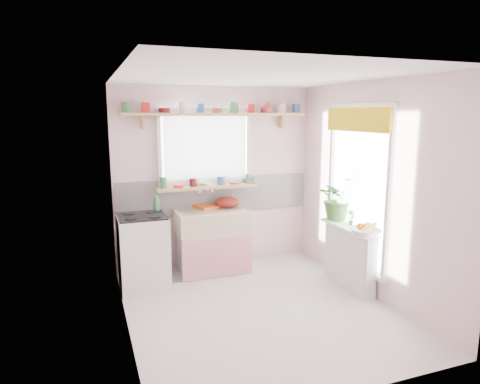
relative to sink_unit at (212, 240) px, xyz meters
name	(u,v)px	position (x,y,z in m)	size (l,w,h in m)	color
room	(281,173)	(0.81, -0.43, 0.94)	(3.20, 3.20, 3.20)	silver
sink_unit	(212,240)	(0.00, 0.00, 0.00)	(0.95, 0.65, 1.11)	white
cooker	(143,251)	(-0.95, -0.24, 0.03)	(0.58, 0.58, 0.93)	white
radiator_ledge	(349,256)	(1.45, -1.09, -0.03)	(0.22, 0.95, 0.78)	white
windowsill	(207,187)	(0.00, 0.19, 0.71)	(1.40, 0.22, 0.04)	tan
pine_shelf	(217,114)	(0.15, 0.18, 1.69)	(2.52, 0.24, 0.04)	tan
shelf_crockery	(217,109)	(0.15, 0.18, 1.76)	(2.47, 0.11, 0.12)	#3F7F4C
sill_crockery	(206,182)	(-0.02, 0.19, 0.78)	(1.35, 0.11, 0.12)	#3F7F4C
dish_tray	(210,206)	(0.04, 0.21, 0.44)	(0.40, 0.30, 0.04)	#E95714
colander	(227,202)	(0.26, 0.11, 0.49)	(0.34, 0.34, 0.15)	maroon
jade_plant	(338,198)	(1.48, -0.74, 0.63)	(0.51, 0.44, 0.56)	#386829
fruit_bowl	(365,232)	(1.36, -1.49, 0.38)	(0.34, 0.34, 0.08)	silver
herb_pot	(351,217)	(1.48, -1.05, 0.44)	(0.10, 0.07, 0.19)	#2D6629
soap_bottle_sink	(233,200)	(0.37, 0.21, 0.50)	(0.08, 0.08, 0.17)	#BFCA59
sill_cup	(197,182)	(-0.13, 0.25, 0.78)	(0.13, 0.13, 0.10)	#EFE6CF
sill_bowl	(248,180)	(0.62, 0.25, 0.76)	(0.18, 0.18, 0.06)	#364AB1
shelf_vase	(268,107)	(0.86, 0.12, 1.79)	(0.15, 0.15, 0.16)	#9B3A2F
cooker_bottle	(157,201)	(-0.73, -0.03, 0.60)	(0.09, 0.09, 0.24)	#3B7745
fruit	(365,226)	(1.37, -1.49, 0.45)	(0.20, 0.14, 0.10)	orange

